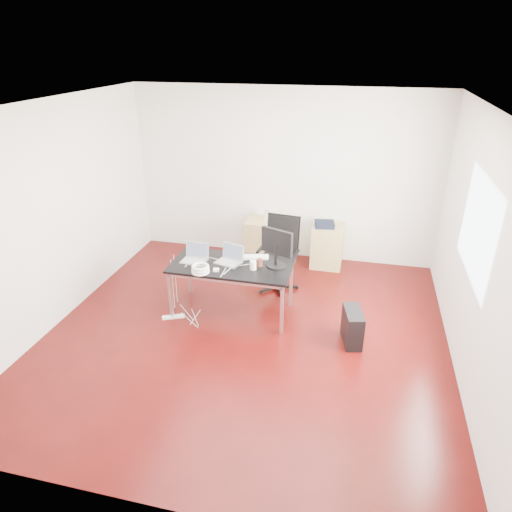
% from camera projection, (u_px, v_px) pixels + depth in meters
% --- Properties ---
extents(room_shell, '(5.00, 5.00, 5.00)m').
position_uv_depth(room_shell, '(248.00, 233.00, 5.25)').
color(room_shell, '#370706').
rests_on(room_shell, ground).
extents(desk, '(1.60, 0.80, 0.73)m').
position_uv_depth(desk, '(232.00, 268.00, 6.04)').
color(desk, black).
rests_on(desk, ground).
extents(office_chair, '(0.53, 0.55, 1.08)m').
position_uv_depth(office_chair, '(280.00, 250.00, 6.73)').
color(office_chair, black).
rests_on(office_chair, ground).
extents(filing_cabinet_left, '(0.50, 0.50, 0.70)m').
position_uv_depth(filing_cabinet_left, '(262.00, 239.00, 7.73)').
color(filing_cabinet_left, '#A18C50').
rests_on(filing_cabinet_left, ground).
extents(filing_cabinet_right, '(0.50, 0.50, 0.70)m').
position_uv_depth(filing_cabinet_right, '(327.00, 246.00, 7.50)').
color(filing_cabinet_right, '#A18C50').
rests_on(filing_cabinet_right, ground).
extents(pc_tower, '(0.30, 0.48, 0.44)m').
position_uv_depth(pc_tower, '(352.00, 327.00, 5.61)').
color(pc_tower, black).
rests_on(pc_tower, ground).
extents(wastebasket, '(0.31, 0.31, 0.28)m').
position_uv_depth(wastebasket, '(277.00, 257.00, 7.58)').
color(wastebasket, black).
rests_on(wastebasket, ground).
extents(power_strip, '(0.30, 0.18, 0.04)m').
position_uv_depth(power_strip, '(173.00, 317.00, 6.18)').
color(power_strip, white).
rests_on(power_strip, ground).
extents(laptop_left, '(0.34, 0.27, 0.23)m').
position_uv_depth(laptop_left, '(195.00, 257.00, 6.11)').
color(laptop_left, silver).
rests_on(laptop_left, desk).
extents(laptop_right, '(0.39, 0.34, 0.23)m').
position_uv_depth(laptop_right, '(230.00, 258.00, 6.06)').
color(laptop_right, silver).
rests_on(laptop_right, desk).
extents(monitor, '(0.44, 0.26, 0.51)m').
position_uv_depth(monitor, '(277.00, 246.00, 5.87)').
color(monitor, black).
rests_on(monitor, desk).
extents(keyboard, '(0.46, 0.23, 0.02)m').
position_uv_depth(keyboard, '(252.00, 257.00, 6.20)').
color(keyboard, white).
rests_on(keyboard, desk).
extents(cup_white, '(0.09, 0.09, 0.12)m').
position_uv_depth(cup_white, '(253.00, 265.00, 5.87)').
color(cup_white, white).
rests_on(cup_white, desk).
extents(cup_brown, '(0.10, 0.10, 0.10)m').
position_uv_depth(cup_brown, '(260.00, 263.00, 5.96)').
color(cup_brown, '#5D2920').
rests_on(cup_brown, desk).
extents(cable_coil, '(0.24, 0.24, 0.11)m').
position_uv_depth(cable_coil, '(200.00, 269.00, 5.78)').
color(cable_coil, white).
rests_on(cable_coil, desk).
extents(power_adapter, '(0.08, 0.08, 0.03)m').
position_uv_depth(power_adapter, '(216.00, 270.00, 5.85)').
color(power_adapter, white).
rests_on(power_adapter, desk).
extents(speaker, '(0.10, 0.10, 0.18)m').
position_uv_depth(speaker, '(266.00, 215.00, 7.54)').
color(speaker, '#9E9E9E').
rests_on(speaker, filing_cabinet_left).
extents(navy_garment, '(0.34, 0.29, 0.09)m').
position_uv_depth(navy_garment, '(325.00, 224.00, 7.29)').
color(navy_garment, black).
rests_on(navy_garment, filing_cabinet_right).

